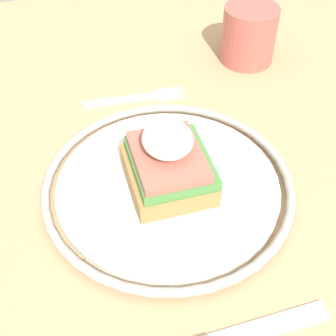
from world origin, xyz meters
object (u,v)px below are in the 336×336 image
at_px(plate, 168,185).
at_px(sandwich, 168,162).
at_px(fork, 139,98).
at_px(cup, 249,34).

bearing_deg(plate, sandwich, 46.66).
height_order(plate, fork, plate).
relative_size(plate, fork, 2.01).
bearing_deg(fork, sandwich, -2.68).
xyz_separation_m(plate, cup, (-0.22, 0.19, 0.03)).
distance_m(plate, fork, 0.17).
xyz_separation_m(plate, sandwich, (0.00, 0.00, 0.04)).
bearing_deg(cup, plate, -39.83).
bearing_deg(sandwich, fork, 177.32).
distance_m(fork, cup, 0.19).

